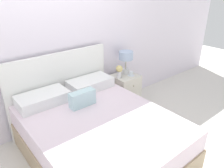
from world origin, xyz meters
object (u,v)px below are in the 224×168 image
at_px(bed, 96,132).
at_px(table_lamp, 126,57).
at_px(teacup, 131,74).
at_px(nightstand, 125,90).
at_px(flower_vase, 119,70).

relative_size(bed, table_lamp, 4.86).
xyz_separation_m(table_lamp, teacup, (0.02, -0.12, -0.26)).
distance_m(bed, nightstand, 1.29).
bearing_deg(teacup, nightstand, 138.46).
height_order(bed, nightstand, bed).
height_order(table_lamp, flower_vase, table_lamp).
relative_size(bed, flower_vase, 8.95).
bearing_deg(flower_vase, bed, -145.21).
distance_m(nightstand, teacup, 0.33).
distance_m(table_lamp, teacup, 0.29).
bearing_deg(bed, nightstand, 31.38).
xyz_separation_m(nightstand, teacup, (0.07, -0.06, 0.31)).
bearing_deg(nightstand, bed, -148.62).
height_order(nightstand, table_lamp, table_lamp).
xyz_separation_m(table_lamp, flower_vase, (-0.20, -0.07, -0.16)).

